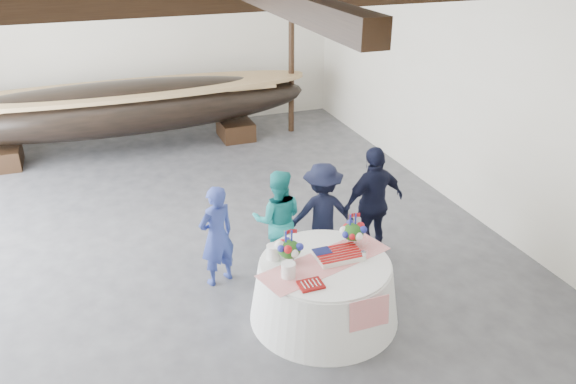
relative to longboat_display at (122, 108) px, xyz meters
name	(u,v)px	position (x,y,z in m)	size (l,w,h in m)	color
floor	(191,241)	(0.57, -4.55, -1.04)	(10.00, 12.00, 0.01)	#3D3D42
wall_back	(134,40)	(0.57, 1.45, 1.21)	(10.00, 0.02, 4.50)	silver
wall_right	(460,82)	(5.57, -4.55, 1.21)	(0.02, 12.00, 4.50)	silver
longboat_display	(122,108)	(0.00, 0.00, 0.00)	(8.71, 1.74, 1.63)	black
banquet_table	(324,289)	(1.88, -7.10, -0.62)	(1.99, 1.99, 0.85)	white
tabletop_items	(320,247)	(1.87, -6.96, -0.04)	(1.92, 1.06, 0.40)	red
guest_woman_blue	(217,236)	(0.75, -5.83, -0.27)	(0.57, 0.37, 1.55)	navy
guest_woman_teal	(278,220)	(1.72, -5.72, -0.25)	(0.77, 0.60, 1.59)	teal
guest_man_left	(322,213)	(2.41, -5.79, -0.23)	(1.05, 0.60, 1.63)	black
guest_man_right	(373,203)	(3.20, -5.94, -0.12)	(1.08, 0.45, 1.84)	black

